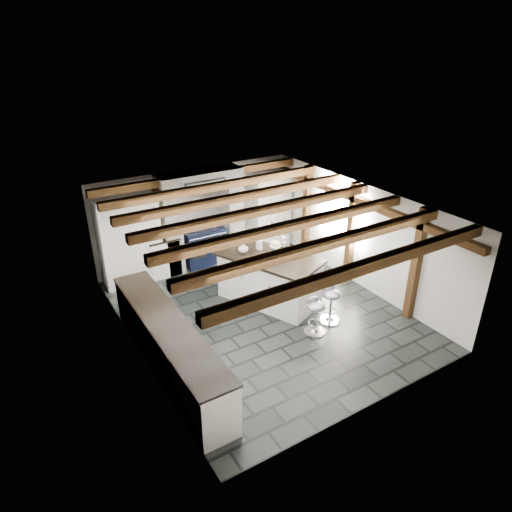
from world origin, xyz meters
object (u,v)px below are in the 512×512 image
kitchen_island (269,278)px  bar_stool_far (315,311)px  bar_stool_near (331,300)px  range_cooker (203,245)px

kitchen_island → bar_stool_far: bearing=-109.2°
bar_stool_near → bar_stool_far: bar_stool_near is taller
kitchen_island → bar_stool_far: size_ratio=3.13×
range_cooker → kitchen_island: (0.41, -2.30, 0.06)m
bar_stool_near → kitchen_island: bearing=130.2°
range_cooker → bar_stool_near: bearing=-74.6°
bar_stool_far → kitchen_island: bearing=103.1°
bar_stool_far → bar_stool_near: bearing=25.7°
range_cooker → bar_stool_far: 3.76m
range_cooker → bar_stool_far: (0.50, -3.73, -0.00)m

